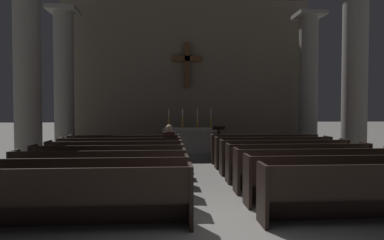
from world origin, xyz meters
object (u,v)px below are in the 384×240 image
at_px(column_right_third, 308,84).
at_px(candlestick_inner_right, 197,122).
at_px(pew_right_row_4, 298,162).
at_px(candlestick_outer_right, 211,122).
at_px(column_left_third, 64,83).
at_px(pew_right_row_7, 264,148).
at_px(pew_left_row_3, 100,173).
at_px(pew_right_row_1, 371,193).
at_px(candlestick_outer_left, 169,122).
at_px(pew_right_row_3, 316,170).
at_px(column_left_second, 28,74).
at_px(pew_right_row_6, 273,152).
at_px(column_right_second, 355,76).
at_px(pew_left_row_2, 89,183).
at_px(pew_right_row_5, 284,157).
at_px(pew_left_row_7, 125,149).
at_px(altar, 190,140).
at_px(lone_worshipper, 169,146).
at_px(lectern, 219,142).
at_px(pew_left_row_4, 109,165).
at_px(pew_right_row_2, 339,179).
at_px(pew_left_row_5, 115,158).
at_px(pew_left_row_6, 120,153).
at_px(pew_left_row_1, 74,198).
at_px(candlestick_inner_left, 182,122).

distance_m(column_right_third, candlestick_inner_right, 5.00).
xyz_separation_m(pew_right_row_4, candlestick_outer_right, (-1.43, 5.58, 0.79)).
xyz_separation_m(column_left_third, candlestick_outer_right, (5.89, -0.39, -1.55)).
bearing_deg(pew_right_row_7, pew_right_row_4, -90.00).
relative_size(pew_right_row_4, candlestick_inner_right, 4.47).
xyz_separation_m(pew_left_row_3, pew_right_row_1, (4.55, -1.98, 0.00)).
height_order(candlestick_outer_left, candlestick_inner_right, same).
distance_m(pew_right_row_3, column_left_second, 8.40).
relative_size(pew_right_row_6, column_right_second, 0.60).
height_order(pew_left_row_2, pew_right_row_5, same).
relative_size(pew_left_row_7, pew_right_row_7, 1.00).
relative_size(altar, lone_worshipper, 1.67).
height_order(pew_right_row_6, lectern, lectern).
xyz_separation_m(pew_left_row_4, pew_right_row_3, (4.55, -0.99, 0.00)).
height_order(pew_right_row_7, column_right_third, column_right_third).
height_order(pew_right_row_2, pew_right_row_5, same).
xyz_separation_m(pew_left_row_5, pew_right_row_5, (4.55, 0.00, 0.00)).
xyz_separation_m(pew_right_row_6, column_right_second, (2.77, 0.42, 2.34)).
relative_size(pew_left_row_5, column_left_third, 0.60).
distance_m(candlestick_inner_right, lone_worshipper, 3.78).
bearing_deg(pew_left_row_6, pew_left_row_1, -90.00).
bearing_deg(pew_left_row_1, column_left_second, 117.19).
distance_m(pew_right_row_2, candlestick_outer_right, 7.74).
xyz_separation_m(pew_left_row_1, candlestick_outer_right, (3.13, 8.56, 0.79)).
bearing_deg(pew_right_row_1, candlestick_outer_right, 99.46).
bearing_deg(candlestick_outer_left, pew_left_row_4, -104.33).
height_order(pew_left_row_1, altar, altar).
bearing_deg(pew_left_row_3, candlestick_outer_right, 64.56).
distance_m(pew_left_row_5, altar, 5.12).
xyz_separation_m(pew_left_row_6, column_left_second, (-2.77, 0.42, 2.34)).
bearing_deg(pew_right_row_6, pew_right_row_3, -90.00).
height_order(pew_left_row_6, candlestick_outer_right, candlestick_outer_right).
bearing_deg(pew_right_row_2, lone_worshipper, 127.98).
relative_size(pew_right_row_3, column_left_second, 0.60).
bearing_deg(pew_left_row_7, pew_left_row_2, -90.00).
bearing_deg(candlestick_outer_right, column_left_second, -151.70).
height_order(pew_left_row_4, pew_left_row_5, same).
distance_m(pew_left_row_6, column_left_second, 3.65).
bearing_deg(altar, candlestick_inner_left, -180.00).
height_order(column_right_third, altar, column_right_third).
relative_size(candlestick_inner_right, lectern, 0.68).
height_order(pew_left_row_5, candlestick_inner_right, candlestick_inner_right).
relative_size(pew_left_row_4, pew_left_row_5, 1.00).
relative_size(pew_left_row_6, pew_right_row_2, 1.00).
bearing_deg(pew_left_row_6, lectern, 36.30).
bearing_deg(pew_left_row_6, pew_right_row_1, -47.48).
xyz_separation_m(pew_left_row_4, candlestick_outer_right, (3.13, 5.58, 0.79)).
xyz_separation_m(column_right_third, candlestick_inner_right, (-4.74, -0.39, -1.55)).
distance_m(pew_left_row_2, pew_left_row_5, 2.98).
bearing_deg(column_left_third, pew_left_row_6, -55.24).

